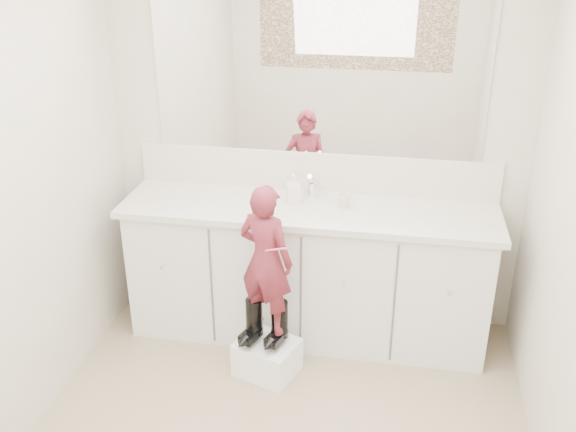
# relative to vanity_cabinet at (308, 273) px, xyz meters

# --- Properties ---
(wall_back) EXTENTS (2.60, 0.00, 2.60)m
(wall_back) POSITION_rel_vanity_cabinet_xyz_m (0.00, 0.27, 0.77)
(wall_back) COLOR beige
(wall_back) RESTS_ON floor
(vanity_cabinet) EXTENTS (2.20, 0.55, 0.85)m
(vanity_cabinet) POSITION_rel_vanity_cabinet_xyz_m (0.00, 0.00, 0.00)
(vanity_cabinet) COLOR silver
(vanity_cabinet) RESTS_ON floor
(countertop) EXTENTS (2.28, 0.58, 0.04)m
(countertop) POSITION_rel_vanity_cabinet_xyz_m (0.00, -0.01, 0.45)
(countertop) COLOR beige
(countertop) RESTS_ON vanity_cabinet
(backsplash) EXTENTS (2.28, 0.03, 0.25)m
(backsplash) POSITION_rel_vanity_cabinet_xyz_m (0.00, 0.26, 0.59)
(backsplash) COLOR beige
(backsplash) RESTS_ON countertop
(mirror) EXTENTS (2.00, 0.02, 1.00)m
(mirror) POSITION_rel_vanity_cabinet_xyz_m (0.00, 0.26, 1.22)
(mirror) COLOR white
(mirror) RESTS_ON wall_back
(dot_panel) EXTENTS (2.00, 0.01, 1.20)m
(dot_panel) POSITION_rel_vanity_cabinet_xyz_m (0.00, -2.71, 1.22)
(dot_panel) COLOR #472819
(dot_panel) RESTS_ON wall_front
(faucet) EXTENTS (0.08, 0.08, 0.10)m
(faucet) POSITION_rel_vanity_cabinet_xyz_m (0.00, 0.15, 0.52)
(faucet) COLOR silver
(faucet) RESTS_ON countertop
(cup) EXTENTS (0.10, 0.10, 0.08)m
(cup) POSITION_rel_vanity_cabinet_xyz_m (0.21, 0.03, 0.51)
(cup) COLOR beige
(cup) RESTS_ON countertop
(soap_bottle) EXTENTS (0.10, 0.10, 0.18)m
(soap_bottle) POSITION_rel_vanity_cabinet_xyz_m (-0.10, 0.04, 0.55)
(soap_bottle) COLOR white
(soap_bottle) RESTS_ON countertop
(step_stool) EXTENTS (0.41, 0.37, 0.21)m
(step_stool) POSITION_rel_vanity_cabinet_xyz_m (-0.17, -0.48, -0.32)
(step_stool) COLOR white
(step_stool) RESTS_ON floor
(boot_left) EXTENTS (0.16, 0.21, 0.28)m
(boot_left) POSITION_rel_vanity_cabinet_xyz_m (-0.24, -0.48, -0.07)
(boot_left) COLOR black
(boot_left) RESTS_ON step_stool
(boot_right) EXTENTS (0.16, 0.21, 0.28)m
(boot_right) POSITION_rel_vanity_cabinet_xyz_m (-0.09, -0.48, -0.07)
(boot_right) COLOR black
(boot_right) RESTS_ON step_stool
(toddler) EXTENTS (0.38, 0.31, 0.89)m
(toddler) POSITION_rel_vanity_cabinet_xyz_m (-0.17, -0.48, 0.33)
(toddler) COLOR #AF354A
(toddler) RESTS_ON step_stool
(toothbrush) EXTENTS (0.13, 0.06, 0.06)m
(toothbrush) POSITION_rel_vanity_cabinet_xyz_m (-0.10, -0.54, 0.44)
(toothbrush) COLOR #FB618F
(toothbrush) RESTS_ON toddler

